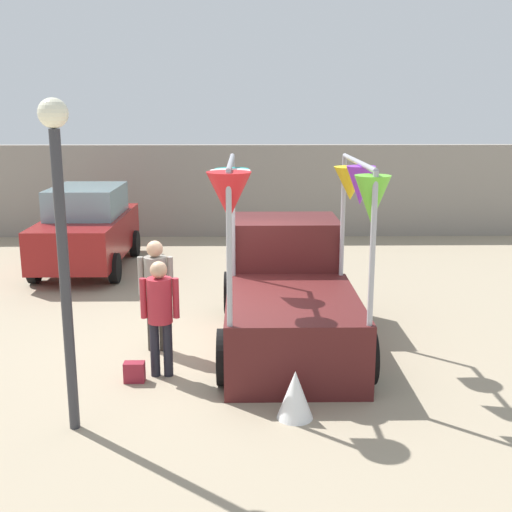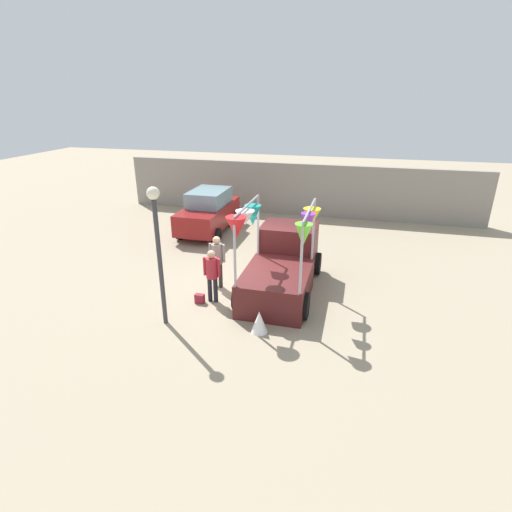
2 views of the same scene
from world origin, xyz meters
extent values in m
plane|color=gray|center=(0.00, 0.00, 0.00)|extent=(60.00, 60.00, 0.00)
cube|color=#4C1919|center=(0.97, -0.44, 0.50)|extent=(1.90, 2.60, 1.00)
cube|color=#4C1919|center=(0.97, 1.56, 0.90)|extent=(1.80, 1.40, 1.80)
cube|color=#8CB2C6|center=(0.97, 1.56, 1.35)|extent=(1.76, 1.37, 0.60)
cylinder|color=black|center=(0.02, 1.91, 0.38)|extent=(0.22, 0.76, 0.76)
cylinder|color=black|center=(1.92, 1.91, 0.38)|extent=(0.22, 0.76, 0.76)
cylinder|color=black|center=(0.02, -1.14, 0.38)|extent=(0.22, 0.76, 0.76)
cylinder|color=black|center=(1.92, -1.14, 0.38)|extent=(0.22, 0.76, 0.76)
cylinder|color=#A5A5AD|center=(0.10, 0.78, 1.96)|extent=(0.07, 0.07, 1.92)
cylinder|color=#A5A5AD|center=(1.84, 0.78, 1.96)|extent=(0.07, 0.07, 1.92)
cylinder|color=#A5A5AD|center=(0.10, -1.66, 1.96)|extent=(0.07, 0.07, 1.92)
cylinder|color=#A5A5AD|center=(1.84, -1.66, 1.96)|extent=(0.07, 0.07, 1.92)
cylinder|color=#A5A5AD|center=(0.10, -0.44, 2.92)|extent=(0.07, 2.44, 0.07)
cylinder|color=#A5A5AD|center=(1.84, -0.44, 2.92)|extent=(0.07, 2.44, 0.07)
cone|color=red|center=(0.10, -1.49, 2.60)|extent=(0.76, 0.76, 0.58)
cone|color=#66CC33|center=(1.84, -1.49, 2.56)|extent=(0.50, 0.50, 0.59)
cone|color=white|center=(0.10, -0.68, 2.63)|extent=(0.63, 0.63, 0.40)
cone|color=purple|center=(1.84, -0.68, 2.63)|extent=(0.55, 0.55, 0.52)
cone|color=teal|center=(0.10, 0.14, 2.47)|extent=(0.59, 0.59, 0.62)
cone|color=yellow|center=(1.84, 0.14, 2.56)|extent=(0.66, 0.66, 0.49)
cube|color=maroon|center=(-3.32, 5.23, 0.77)|extent=(1.70, 4.00, 0.90)
cube|color=#72939E|center=(-3.32, 5.38, 1.55)|extent=(1.50, 2.10, 0.66)
cylinder|color=black|center=(-4.17, 6.48, 0.32)|extent=(0.18, 0.64, 0.64)
cylinder|color=black|center=(-2.47, 6.48, 0.32)|extent=(0.18, 0.64, 0.64)
cylinder|color=black|center=(-4.17, 3.98, 0.32)|extent=(0.18, 0.64, 0.64)
cylinder|color=black|center=(-2.47, 3.98, 0.32)|extent=(0.18, 0.64, 0.64)
cylinder|color=black|center=(-0.96, -0.87, 0.39)|extent=(0.13, 0.13, 0.78)
cylinder|color=black|center=(-0.78, -0.87, 0.39)|extent=(0.13, 0.13, 0.78)
cylinder|color=#B22633|center=(-0.87, -0.87, 1.09)|extent=(0.34, 0.34, 0.62)
sphere|color=tan|center=(-0.87, -0.87, 1.52)|extent=(0.24, 0.24, 0.24)
cylinder|color=#B22633|center=(-1.09, -0.87, 1.12)|extent=(0.09, 0.09, 0.56)
cylinder|color=#B22633|center=(-0.65, -0.87, 1.12)|extent=(0.09, 0.09, 0.56)
cylinder|color=#2D2823|center=(-1.14, 0.09, 0.41)|extent=(0.13, 0.13, 0.82)
cylinder|color=#2D2823|center=(-0.96, 0.09, 0.41)|extent=(0.13, 0.13, 0.82)
cylinder|color=gray|center=(-1.05, 0.09, 1.15)|extent=(0.34, 0.34, 0.65)
sphere|color=tan|center=(-1.05, 0.09, 1.60)|extent=(0.25, 0.25, 0.25)
cylinder|color=gray|center=(-1.27, 0.09, 1.18)|extent=(0.09, 0.09, 0.59)
cylinder|color=gray|center=(-0.83, 0.09, 1.18)|extent=(0.09, 0.09, 0.59)
cube|color=maroon|center=(-1.22, -1.07, 0.14)|extent=(0.28, 0.16, 0.28)
cylinder|color=#333338|center=(-1.70, -2.34, 1.72)|extent=(0.12, 0.12, 3.43)
sphere|color=#F2EDCC|center=(-1.70, -2.34, 3.59)|extent=(0.32, 0.32, 0.32)
cube|color=gray|center=(0.00, 9.07, 1.30)|extent=(18.00, 0.36, 2.60)
cone|color=white|center=(0.89, -2.14, 0.30)|extent=(0.48, 0.48, 0.60)
camera|label=1|loc=(0.30, -9.21, 3.66)|focal=45.00mm
camera|label=2|loc=(3.07, -10.83, 5.81)|focal=28.00mm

